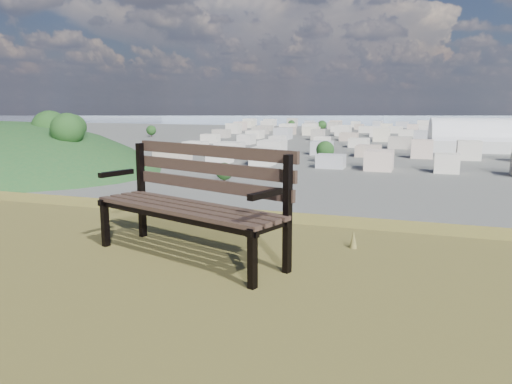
% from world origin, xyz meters
% --- Properties ---
extents(park_bench, '(2.10, 1.26, 1.05)m').
position_xyz_m(park_bench, '(1.00, 2.45, 25.59)').
color(park_bench, '#3A2B21').
rests_on(park_bench, hilltop_mesa).
extents(arena, '(58.68, 29.55, 23.87)m').
position_xyz_m(arena, '(32.56, 294.43, 5.63)').
color(arena, '#BABAB6').
rests_on(arena, ground).
extents(green_wooded_hill, '(150.63, 120.50, 75.31)m').
position_xyz_m(green_wooded_hill, '(-155.53, 150.42, 0.11)').
color(green_wooded_hill, '#173F1C').
rests_on(green_wooded_hill, ground).
extents(city_blocks, '(395.00, 361.00, 7.00)m').
position_xyz_m(city_blocks, '(0.00, 394.44, 3.50)').
color(city_blocks, silver).
rests_on(city_blocks, ground).
extents(city_trees, '(406.52, 387.20, 9.98)m').
position_xyz_m(city_trees, '(-26.39, 319.00, 4.83)').
color(city_trees, '#302118').
rests_on(city_trees, ground).
extents(bay_water, '(2400.00, 700.00, 0.12)m').
position_xyz_m(bay_water, '(0.00, 900.00, 0.00)').
color(bay_water, gray).
rests_on(bay_water, ground).
extents(far_hills, '(2050.00, 340.00, 60.00)m').
position_xyz_m(far_hills, '(-60.92, 1402.93, 25.47)').
color(far_hills, '#93A6B7').
rests_on(far_hills, ground).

